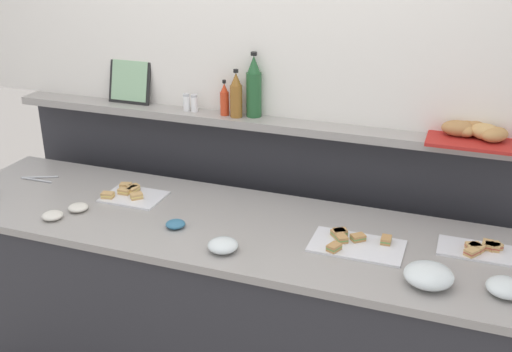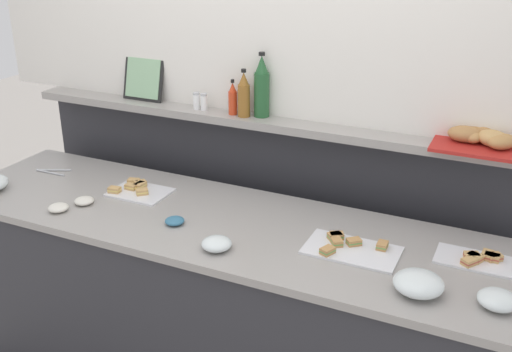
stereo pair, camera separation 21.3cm
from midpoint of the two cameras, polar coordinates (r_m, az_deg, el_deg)
The scene contains 20 objects.
ground_plane at distance 3.64m, azimuth -0.70°, elevation -13.42°, with size 12.00×12.00×0.00m, color slate.
buffet_counter at distance 2.92m, azimuth -5.02°, elevation -12.54°, with size 2.71×0.75×0.93m.
back_ledge_unit at distance 3.24m, azimuth -1.08°, elevation -4.40°, with size 2.72×0.22×1.27m.
sandwich_platter_front at distance 2.55m, azimuth 18.34°, elevation -6.69°, with size 0.34×0.17×0.04m.
sandwich_platter_rear at distance 2.49m, azimuth 6.88°, elevation -6.40°, with size 0.38×0.22×0.04m.
sandwich_platter_side at distance 2.98m, azimuth -13.69°, elevation -1.75°, with size 0.28×0.21×0.04m.
glass_bowl_large at distance 2.28m, azimuth 13.40°, elevation -9.24°, with size 0.18×0.18×0.07m.
glass_bowl_small at distance 2.31m, azimuth 20.07°, elevation -9.97°, with size 0.14×0.14×0.06m.
glass_bowl_extra at distance 2.45m, azimuth -5.65°, elevation -6.62°, with size 0.12×0.12×0.05m.
condiment_bowl_cream at distance 2.66m, azimuth -9.90°, elevation -4.54°, with size 0.09×0.09×0.03m, color teal.
condiment_bowl_red at distance 2.91m, azimuth -18.47°, elevation -2.87°, with size 0.09×0.09×0.03m, color silver.
condiment_bowl_dark at distance 2.87m, azimuth -20.69°, elevation -3.55°, with size 0.09×0.09×0.03m, color silver.
serving_tongs at distance 3.33m, azimuth -21.67°, elevation -0.25°, with size 0.19×0.09×0.01m.
hot_sauce_bottle at distance 3.00m, azimuth -5.04°, elevation 7.15°, with size 0.04×0.04×0.18m.
vinegar_bottle_amber at distance 2.95m, azimuth -3.97°, elevation 7.51°, with size 0.06×0.06×0.24m.
wine_bottle_green at distance 2.95m, azimuth -2.29°, elevation 8.28°, with size 0.08×0.08×0.32m.
salt_shaker at distance 3.10m, azimuth -8.55°, elevation 6.86°, with size 0.03×0.03×0.09m.
pepper_shaker at distance 3.08m, azimuth -7.83°, elevation 6.80°, with size 0.03×0.03×0.09m.
bread_basket at distance 2.77m, azimuth 17.84°, elevation 3.96°, with size 0.40×0.28×0.08m.
framed_picture at distance 3.29m, azimuth -13.67°, elevation 8.70°, with size 0.24×0.07×0.23m.
Camera 1 is at (0.95, -2.18, 2.15)m, focal length 42.40 mm.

